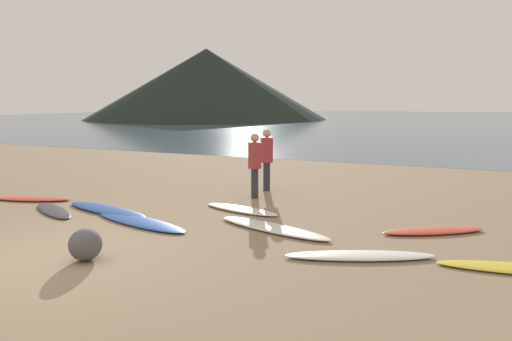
{
  "coord_description": "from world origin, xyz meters",
  "views": [
    {
      "loc": [
        5.72,
        -4.97,
        2.45
      ],
      "look_at": [
        0.84,
        6.11,
        0.6
      ],
      "focal_mm": 31.82,
      "sensor_mm": 36.0,
      "label": 1
    }
  ],
  "objects_px": {
    "surfboard_4": "(140,222)",
    "surfboard_8": "(433,231)",
    "surfboard_5": "(241,209)",
    "surfboard_3": "(106,210)",
    "person_2": "(267,155)",
    "surfboard_1": "(33,198)",
    "surfboard_6": "(273,228)",
    "surfboard_7": "(360,256)",
    "surfboard_2": "(54,210)",
    "person_0": "(255,160)",
    "beach_rock_near": "(85,244)"
  },
  "relations": [
    {
      "from": "surfboard_2",
      "to": "person_0",
      "type": "distance_m",
      "value": 4.84
    },
    {
      "from": "surfboard_3",
      "to": "surfboard_4",
      "type": "distance_m",
      "value": 1.41
    },
    {
      "from": "surfboard_1",
      "to": "surfboard_2",
      "type": "distance_m",
      "value": 1.6
    },
    {
      "from": "person_0",
      "to": "surfboard_5",
      "type": "bearing_deg",
      "value": -112.15
    },
    {
      "from": "beach_rock_near",
      "to": "surfboard_8",
      "type": "bearing_deg",
      "value": 37.69
    },
    {
      "from": "surfboard_4",
      "to": "person_2",
      "type": "xyz_separation_m",
      "value": [
        1.05,
        4.21,
        0.97
      ]
    },
    {
      "from": "person_2",
      "to": "beach_rock_near",
      "type": "distance_m",
      "value": 6.36
    },
    {
      "from": "surfboard_8",
      "to": "person_0",
      "type": "bearing_deg",
      "value": 128.69
    },
    {
      "from": "surfboard_7",
      "to": "person_0",
      "type": "xyz_separation_m",
      "value": [
        -3.35,
        3.45,
        0.93
      ]
    },
    {
      "from": "surfboard_1",
      "to": "surfboard_7",
      "type": "bearing_deg",
      "value": -24.67
    },
    {
      "from": "surfboard_1",
      "to": "surfboard_6",
      "type": "distance_m",
      "value": 6.49
    },
    {
      "from": "surfboard_5",
      "to": "surfboard_6",
      "type": "distance_m",
      "value": 1.68
    },
    {
      "from": "surfboard_6",
      "to": "person_0",
      "type": "height_order",
      "value": "person_0"
    },
    {
      "from": "surfboard_3",
      "to": "surfboard_7",
      "type": "distance_m",
      "value": 5.86
    },
    {
      "from": "surfboard_4",
      "to": "surfboard_6",
      "type": "xyz_separation_m",
      "value": [
        2.65,
        0.64,
        0.01
      ]
    },
    {
      "from": "surfboard_3",
      "to": "surfboard_6",
      "type": "xyz_separation_m",
      "value": [
        3.97,
        0.13,
        -0.0
      ]
    },
    {
      "from": "person_2",
      "to": "beach_rock_near",
      "type": "height_order",
      "value": "person_2"
    },
    {
      "from": "surfboard_3",
      "to": "person_0",
      "type": "bearing_deg",
      "value": 59.78
    },
    {
      "from": "surfboard_7",
      "to": "surfboard_3",
      "type": "bearing_deg",
      "value": 148.74
    },
    {
      "from": "surfboard_1",
      "to": "surfboard_6",
      "type": "relative_size",
      "value": 0.77
    },
    {
      "from": "surfboard_7",
      "to": "surfboard_8",
      "type": "distance_m",
      "value": 2.2
    },
    {
      "from": "surfboard_2",
      "to": "person_0",
      "type": "relative_size",
      "value": 1.15
    },
    {
      "from": "surfboard_2",
      "to": "surfboard_6",
      "type": "xyz_separation_m",
      "value": [
        5.05,
        0.62,
        0.01
      ]
    },
    {
      "from": "surfboard_6",
      "to": "surfboard_7",
      "type": "bearing_deg",
      "value": -10.82
    },
    {
      "from": "surfboard_4",
      "to": "surfboard_3",
      "type": "bearing_deg",
      "value": 172.58
    },
    {
      "from": "surfboard_6",
      "to": "person_0",
      "type": "relative_size",
      "value": 1.54
    },
    {
      "from": "surfboard_4",
      "to": "surfboard_8",
      "type": "height_order",
      "value": "surfboard_8"
    },
    {
      "from": "surfboard_4",
      "to": "surfboard_6",
      "type": "relative_size",
      "value": 1.02
    },
    {
      "from": "person_0",
      "to": "surfboard_1",
      "type": "bearing_deg",
      "value": 172.81
    },
    {
      "from": "surfboard_2",
      "to": "surfboard_5",
      "type": "relative_size",
      "value": 0.97
    },
    {
      "from": "surfboard_4",
      "to": "beach_rock_near",
      "type": "bearing_deg",
      "value": -60.0
    },
    {
      "from": "surfboard_5",
      "to": "surfboard_7",
      "type": "xyz_separation_m",
      "value": [
        3.07,
        -2.06,
        0.0
      ]
    },
    {
      "from": "surfboard_4",
      "to": "person_2",
      "type": "distance_m",
      "value": 4.45
    },
    {
      "from": "person_2",
      "to": "beach_rock_near",
      "type": "relative_size",
      "value": 3.36
    },
    {
      "from": "surfboard_8",
      "to": "surfboard_5",
      "type": "bearing_deg",
      "value": 146.25
    },
    {
      "from": "surfboard_7",
      "to": "beach_rock_near",
      "type": "relative_size",
      "value": 4.69
    },
    {
      "from": "person_2",
      "to": "surfboard_1",
      "type": "bearing_deg",
      "value": 42.28
    },
    {
      "from": "person_2",
      "to": "surfboard_7",
      "type": "bearing_deg",
      "value": 134.15
    },
    {
      "from": "surfboard_1",
      "to": "surfboard_8",
      "type": "bearing_deg",
      "value": -11.98
    },
    {
      "from": "surfboard_4",
      "to": "surfboard_7",
      "type": "bearing_deg",
      "value": 10.3
    },
    {
      "from": "surfboard_3",
      "to": "person_2",
      "type": "relative_size",
      "value": 1.51
    },
    {
      "from": "surfboard_3",
      "to": "surfboard_7",
      "type": "bearing_deg",
      "value": 4.72
    },
    {
      "from": "surfboard_8",
      "to": "surfboard_6",
      "type": "bearing_deg",
      "value": 167.98
    },
    {
      "from": "person_2",
      "to": "surfboard_4",
      "type": "bearing_deg",
      "value": 82.64
    },
    {
      "from": "surfboard_1",
      "to": "beach_rock_near",
      "type": "relative_size",
      "value": 3.86
    },
    {
      "from": "person_2",
      "to": "surfboard_5",
      "type": "bearing_deg",
      "value": 105.51
    },
    {
      "from": "surfboard_4",
      "to": "surfboard_7",
      "type": "xyz_separation_m",
      "value": [
        4.5,
        -0.27,
        0.01
      ]
    },
    {
      "from": "surfboard_3",
      "to": "surfboard_6",
      "type": "relative_size",
      "value": 1.01
    },
    {
      "from": "surfboard_8",
      "to": "beach_rock_near",
      "type": "distance_m",
      "value": 6.17
    },
    {
      "from": "surfboard_1",
      "to": "person_0",
      "type": "xyz_separation_m",
      "value": [
        4.98,
        2.48,
        0.93
      ]
    }
  ]
}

